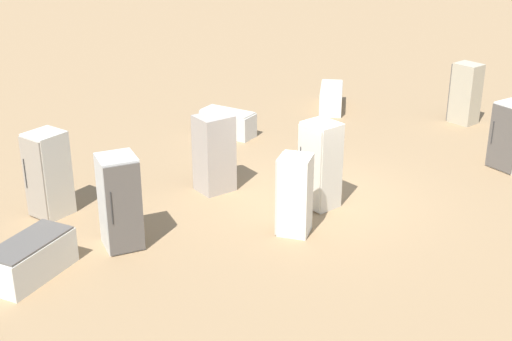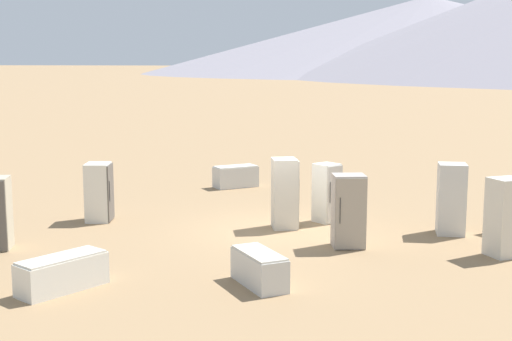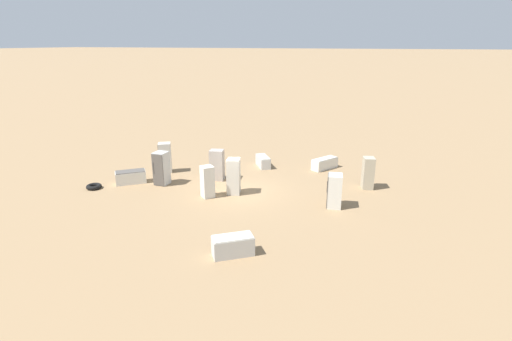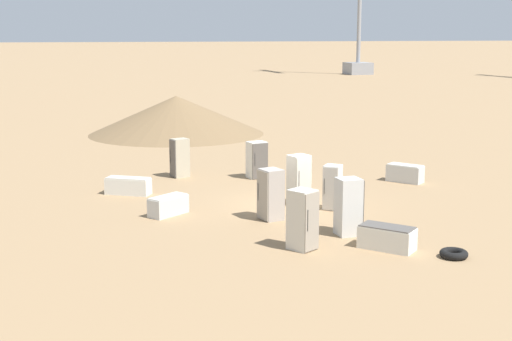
{
  "view_description": "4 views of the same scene",
  "coord_description": "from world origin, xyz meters",
  "px_view_note": "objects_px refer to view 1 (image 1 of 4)",
  "views": [
    {
      "loc": [
        6.89,
        12.8,
        6.72
      ],
      "look_at": [
        1.47,
        0.04,
        0.94
      ],
      "focal_mm": 50.0,
      "sensor_mm": 36.0,
      "label": 1
    },
    {
      "loc": [
        2.75,
        -18.42,
        4.54
      ],
      "look_at": [
        -0.9,
        1.43,
        1.38
      ],
      "focal_mm": 50.0,
      "sensor_mm": 36.0,
      "label": 2
    },
    {
      "loc": [
        -8.16,
        18.39,
        7.67
      ],
      "look_at": [
        -0.78,
        -0.67,
        1.07
      ],
      "focal_mm": 28.0,
      "sensor_mm": 36.0,
      "label": 3
    },
    {
      "loc": [
        25.01,
        -8.7,
        6.43
      ],
      "look_at": [
        0.19,
        -1.39,
        1.43
      ],
      "focal_mm": 50.0,
      "sensor_mm": 36.0,
      "label": 4
    }
  ],
  "objects_px": {
    "discarded_fridge_2": "(120,202)",
    "discarded_fridge_4": "(214,153)",
    "discarded_fridge_6": "(48,174)",
    "discarded_fridge_9": "(294,195)",
    "discarded_fridge_0": "(465,93)",
    "discarded_fridge_8": "(331,98)",
    "discarded_fridge_7": "(320,165)",
    "discarded_fridge_5": "(228,123)",
    "discarded_fridge_10": "(511,136)",
    "discarded_fridge_1": "(31,258)"
  },
  "relations": [
    {
      "from": "discarded_fridge_2",
      "to": "discarded_fridge_6",
      "type": "height_order",
      "value": "discarded_fridge_2"
    },
    {
      "from": "discarded_fridge_9",
      "to": "discarded_fridge_10",
      "type": "xyz_separation_m",
      "value": [
        -6.35,
        -1.03,
        -0.0
      ]
    },
    {
      "from": "discarded_fridge_7",
      "to": "discarded_fridge_6",
      "type": "bearing_deg",
      "value": 54.46
    },
    {
      "from": "discarded_fridge_2",
      "to": "discarded_fridge_5",
      "type": "bearing_deg",
      "value": -130.15
    },
    {
      "from": "discarded_fridge_0",
      "to": "discarded_fridge_8",
      "type": "bearing_deg",
      "value": 120.35
    },
    {
      "from": "discarded_fridge_1",
      "to": "discarded_fridge_4",
      "type": "distance_m",
      "value": 4.95
    },
    {
      "from": "discarded_fridge_4",
      "to": "discarded_fridge_5",
      "type": "height_order",
      "value": "discarded_fridge_4"
    },
    {
      "from": "discarded_fridge_1",
      "to": "discarded_fridge_9",
      "type": "bearing_deg",
      "value": 45.26
    },
    {
      "from": "discarded_fridge_8",
      "to": "discarded_fridge_2",
      "type": "bearing_deg",
      "value": -111.9
    },
    {
      "from": "discarded_fridge_4",
      "to": "discarded_fridge_9",
      "type": "xyz_separation_m",
      "value": [
        -0.75,
        2.63,
        -0.06
      ]
    },
    {
      "from": "discarded_fridge_1",
      "to": "discarded_fridge_10",
      "type": "height_order",
      "value": "discarded_fridge_10"
    },
    {
      "from": "discarded_fridge_2",
      "to": "discarded_fridge_10",
      "type": "distance_m",
      "value": 9.66
    },
    {
      "from": "discarded_fridge_1",
      "to": "discarded_fridge_4",
      "type": "bearing_deg",
      "value": 76.89
    },
    {
      "from": "discarded_fridge_5",
      "to": "discarded_fridge_9",
      "type": "distance_m",
      "value": 6.06
    },
    {
      "from": "discarded_fridge_1",
      "to": "discarded_fridge_4",
      "type": "height_order",
      "value": "discarded_fridge_4"
    },
    {
      "from": "discarded_fridge_2",
      "to": "discarded_fridge_6",
      "type": "relative_size",
      "value": 1.02
    },
    {
      "from": "discarded_fridge_0",
      "to": "discarded_fridge_8",
      "type": "relative_size",
      "value": 0.92
    },
    {
      "from": "discarded_fridge_2",
      "to": "discarded_fridge_4",
      "type": "height_order",
      "value": "discarded_fridge_2"
    },
    {
      "from": "discarded_fridge_5",
      "to": "discarded_fridge_9",
      "type": "xyz_separation_m",
      "value": [
        0.86,
        5.97,
        0.48
      ]
    },
    {
      "from": "discarded_fridge_2",
      "to": "discarded_fridge_8",
      "type": "bearing_deg",
      "value": -143.47
    },
    {
      "from": "discarded_fridge_0",
      "to": "discarded_fridge_5",
      "type": "distance_m",
      "value": 6.93
    },
    {
      "from": "discarded_fridge_6",
      "to": "discarded_fridge_10",
      "type": "xyz_separation_m",
      "value": [
        -10.72,
        1.74,
        -0.09
      ]
    },
    {
      "from": "discarded_fridge_1",
      "to": "discarded_fridge_6",
      "type": "distance_m",
      "value": 2.62
    },
    {
      "from": "discarded_fridge_9",
      "to": "discarded_fridge_10",
      "type": "distance_m",
      "value": 6.43
    },
    {
      "from": "discarded_fridge_8",
      "to": "discarded_fridge_9",
      "type": "distance_m",
      "value": 8.4
    },
    {
      "from": "discarded_fridge_0",
      "to": "discarded_fridge_2",
      "type": "distance_m",
      "value": 11.43
    },
    {
      "from": "discarded_fridge_5",
      "to": "discarded_fridge_0",
      "type": "bearing_deg",
      "value": -49.4
    },
    {
      "from": "discarded_fridge_1",
      "to": "discarded_fridge_8",
      "type": "height_order",
      "value": "discarded_fridge_1"
    },
    {
      "from": "discarded_fridge_0",
      "to": "discarded_fridge_6",
      "type": "xyz_separation_m",
      "value": [
        11.94,
        1.54,
        0.04
      ]
    },
    {
      "from": "discarded_fridge_6",
      "to": "discarded_fridge_9",
      "type": "distance_m",
      "value": 5.18
    },
    {
      "from": "discarded_fridge_1",
      "to": "discarded_fridge_7",
      "type": "bearing_deg",
      "value": 54.55
    },
    {
      "from": "discarded_fridge_0",
      "to": "discarded_fridge_5",
      "type": "relative_size",
      "value": 1.1
    },
    {
      "from": "discarded_fridge_0",
      "to": "discarded_fridge_6",
      "type": "height_order",
      "value": "discarded_fridge_6"
    },
    {
      "from": "discarded_fridge_0",
      "to": "discarded_fridge_7",
      "type": "relative_size",
      "value": 0.92
    },
    {
      "from": "discarded_fridge_2",
      "to": "discarded_fridge_9",
      "type": "bearing_deg",
      "value": 165.11
    },
    {
      "from": "discarded_fridge_7",
      "to": "discarded_fridge_8",
      "type": "relative_size",
      "value": 1.01
    },
    {
      "from": "discarded_fridge_8",
      "to": "discarded_fridge_10",
      "type": "xyz_separation_m",
      "value": [
        -1.7,
        5.94,
        0.48
      ]
    },
    {
      "from": "discarded_fridge_4",
      "to": "discarded_fridge_10",
      "type": "xyz_separation_m",
      "value": [
        -7.1,
        1.6,
        -0.07
      ]
    },
    {
      "from": "discarded_fridge_0",
      "to": "discarded_fridge_5",
      "type": "height_order",
      "value": "discarded_fridge_0"
    },
    {
      "from": "discarded_fridge_6",
      "to": "discarded_fridge_4",
      "type": "bearing_deg",
      "value": -123.15
    },
    {
      "from": "discarded_fridge_10",
      "to": "discarded_fridge_1",
      "type": "bearing_deg",
      "value": 82.87
    },
    {
      "from": "discarded_fridge_9",
      "to": "discarded_fridge_5",
      "type": "bearing_deg",
      "value": 31.75
    },
    {
      "from": "discarded_fridge_6",
      "to": "discarded_fridge_9",
      "type": "xyz_separation_m",
      "value": [
        -4.37,
        2.77,
        -0.09
      ]
    },
    {
      "from": "discarded_fridge_2",
      "to": "discarded_fridge_4",
      "type": "distance_m",
      "value": 3.15
    },
    {
      "from": "discarded_fridge_4",
      "to": "discarded_fridge_8",
      "type": "distance_m",
      "value": 6.95
    },
    {
      "from": "discarded_fridge_4",
      "to": "discarded_fridge_10",
      "type": "bearing_deg",
      "value": -25.87
    },
    {
      "from": "discarded_fridge_7",
      "to": "discarded_fridge_9",
      "type": "relative_size",
      "value": 1.15
    },
    {
      "from": "discarded_fridge_4",
      "to": "discarded_fridge_8",
      "type": "height_order",
      "value": "discarded_fridge_4"
    },
    {
      "from": "discarded_fridge_7",
      "to": "discarded_fridge_9",
      "type": "bearing_deg",
      "value": 114.51
    },
    {
      "from": "discarded_fridge_10",
      "to": "discarded_fridge_6",
      "type": "bearing_deg",
      "value": 70.04
    }
  ]
}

